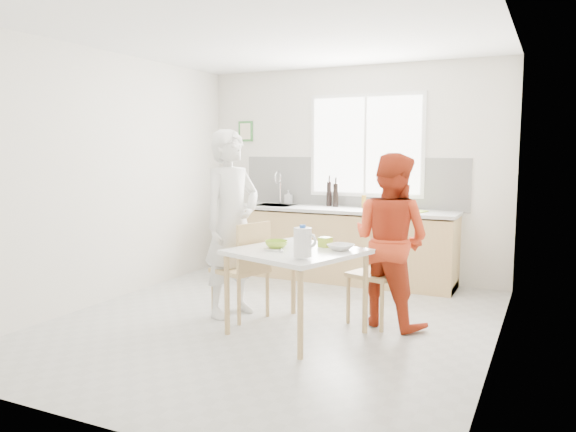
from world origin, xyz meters
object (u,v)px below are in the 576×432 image
object	(u,v)px
chair_left	(245,266)
person_white	(232,224)
wine_bottle_b	(336,195)
person_red	(391,240)
bowl_green	(276,244)
bowl_white	(341,247)
chair_far	(381,268)
milk_jug	(303,242)
wine_bottle_a	(329,194)
dining_table	(296,258)

from	to	relation	value
chair_left	person_white	xyz separation A→B (m)	(-0.18, 0.06, 0.40)
chair_left	wine_bottle_b	world-z (taller)	wine_bottle_b
person_red	wine_bottle_b	bearing A→B (deg)	-37.04
person_red	bowl_green	size ratio (longest dim) A/B	7.81
person_white	wine_bottle_b	distance (m)	2.04
bowl_green	bowl_white	world-z (taller)	bowl_green
bowl_white	chair_far	bearing A→B (deg)	67.48
chair_left	wine_bottle_b	size ratio (longest dim) A/B	3.19
person_white	wine_bottle_b	size ratio (longest dim) A/B	6.16
person_white	milk_jug	size ratio (longest dim) A/B	7.09
person_red	bowl_white	xyz separation A→B (m)	(-0.32, -0.47, -0.02)
milk_jug	chair_left	bearing A→B (deg)	164.44
chair_far	wine_bottle_b	size ratio (longest dim) A/B	3.20
milk_jug	wine_bottle_a	size ratio (longest dim) A/B	0.82
chair_left	dining_table	bearing A→B (deg)	90.00
milk_jug	wine_bottle_a	bearing A→B (deg)	124.54
person_red	wine_bottle_b	world-z (taller)	person_red
chair_far	milk_jug	distance (m)	1.17
person_red	bowl_green	bearing A→B (deg)	51.88
bowl_white	milk_jug	world-z (taller)	milk_jug
chair_left	wine_bottle_b	bearing A→B (deg)	-166.96
person_red	bowl_white	bearing A→B (deg)	73.19
chair_far	wine_bottle_b	distance (m)	1.99
milk_jug	wine_bottle_b	size ratio (longest dim) A/B	0.87
bowl_white	milk_jug	distance (m)	0.54
chair_left	person_white	size ratio (longest dim) A/B	0.52
wine_bottle_a	wine_bottle_b	world-z (taller)	wine_bottle_a
chair_far	person_white	world-z (taller)	person_white
person_red	person_white	bearing A→B (deg)	30.93
bowl_green	wine_bottle_b	bearing A→B (deg)	97.05
chair_left	bowl_green	distance (m)	0.55
person_red	bowl_white	world-z (taller)	person_red
person_red	milk_jug	world-z (taller)	person_red
milk_jug	wine_bottle_b	distance (m)	2.73
chair_far	bowl_white	size ratio (longest dim) A/B	4.44
person_white	wine_bottle_a	distance (m)	2.07
person_white	chair_far	bearing A→B (deg)	-55.94
dining_table	bowl_white	distance (m)	0.40
wine_bottle_b	bowl_green	bearing A→B (deg)	-82.95
chair_left	person_red	xyz separation A→B (m)	(1.33, 0.42, 0.28)
person_red	milk_jug	distance (m)	1.09
person_white	milk_jug	distance (m)	1.22
bowl_green	bowl_white	size ratio (longest dim) A/B	0.96
wine_bottle_a	wine_bottle_b	size ratio (longest dim) A/B	1.07
chair_far	wine_bottle_a	size ratio (longest dim) A/B	3.00
person_white	person_red	xyz separation A→B (m)	(1.51, 0.36, -0.11)
person_white	milk_jug	world-z (taller)	person_white
chair_left	person_red	distance (m)	1.42
person_red	bowl_green	xyz separation A→B (m)	(-0.89, -0.61, -0.01)
wine_bottle_a	chair_far	bearing A→B (deg)	-54.21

